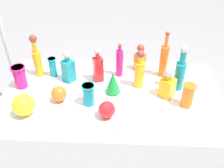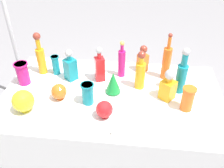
{
  "view_description": "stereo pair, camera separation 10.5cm",
  "coord_description": "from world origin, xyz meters",
  "px_view_note": "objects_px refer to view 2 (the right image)",
  "views": [
    {
      "loc": [
        0.07,
        -1.57,
        2.02
      ],
      "look_at": [
        0.0,
        0.0,
        0.86
      ],
      "focal_mm": 40.0,
      "sensor_mm": 36.0,
      "label": 1
    },
    {
      "loc": [
        0.18,
        -1.56,
        2.02
      ],
      "look_at": [
        0.0,
        0.0,
        0.86
      ],
      "focal_mm": 40.0,
      "sensor_mm": 36.0,
      "label": 2
    }
  ],
  "objects_px": {
    "square_decanter_1": "(100,67)",
    "round_bowl_1": "(104,109)",
    "slender_vase_3": "(188,98)",
    "fluted_vase_0": "(113,82)",
    "tall_bottle_2": "(182,74)",
    "square_decanter_3": "(143,60)",
    "slender_vase_1": "(56,64)",
    "tall_bottle_1": "(122,62)",
    "round_bowl_2": "(59,92)",
    "square_decanter_2": "(168,86)",
    "slender_vase_2": "(88,93)",
    "tall_bottle_0": "(166,62)",
    "tall_bottle_3": "(41,56)",
    "slender_vase_0": "(23,73)",
    "square_decanter_0": "(70,67)",
    "tall_bottle_4": "(140,72)",
    "canopy_pole": "(7,17)",
    "round_bowl_0": "(23,101)"
  },
  "relations": [
    {
      "from": "tall_bottle_0",
      "to": "tall_bottle_3",
      "type": "relative_size",
      "value": 1.08
    },
    {
      "from": "tall_bottle_2",
      "to": "slender_vase_2",
      "type": "relative_size",
      "value": 2.26
    },
    {
      "from": "square_decanter_2",
      "to": "slender_vase_0",
      "type": "bearing_deg",
      "value": 176.84
    },
    {
      "from": "slender_vase_1",
      "to": "square_decanter_2",
      "type": "bearing_deg",
      "value": -13.91
    },
    {
      "from": "tall_bottle_2",
      "to": "slender_vase_3",
      "type": "relative_size",
      "value": 2.05
    },
    {
      "from": "tall_bottle_1",
      "to": "square_decanter_1",
      "type": "height_order",
      "value": "tall_bottle_1"
    },
    {
      "from": "tall_bottle_0",
      "to": "round_bowl_0",
      "type": "xyz_separation_m",
      "value": [
        -1.05,
        -0.55,
        -0.07
      ]
    },
    {
      "from": "square_decanter_3",
      "to": "slender_vase_2",
      "type": "xyz_separation_m",
      "value": [
        -0.4,
        -0.5,
        -0.02
      ]
    },
    {
      "from": "tall_bottle_3",
      "to": "tall_bottle_4",
      "type": "distance_m",
      "value": 0.88
    },
    {
      "from": "square_decanter_3",
      "to": "tall_bottle_0",
      "type": "bearing_deg",
      "value": -24.1
    },
    {
      "from": "tall_bottle_2",
      "to": "round_bowl_1",
      "type": "relative_size",
      "value": 2.98
    },
    {
      "from": "fluted_vase_0",
      "to": "round_bowl_0",
      "type": "height_order",
      "value": "fluted_vase_0"
    },
    {
      "from": "square_decanter_3",
      "to": "square_decanter_0",
      "type": "bearing_deg",
      "value": -161.81
    },
    {
      "from": "tall_bottle_2",
      "to": "square_decanter_2",
      "type": "relative_size",
      "value": 1.49
    },
    {
      "from": "tall_bottle_2",
      "to": "square_decanter_1",
      "type": "distance_m",
      "value": 0.67
    },
    {
      "from": "square_decanter_1",
      "to": "slender_vase_0",
      "type": "xyz_separation_m",
      "value": [
        -0.63,
        -0.12,
        -0.03
      ]
    },
    {
      "from": "square_decanter_1",
      "to": "tall_bottle_1",
      "type": "bearing_deg",
      "value": 25.44
    },
    {
      "from": "round_bowl_2",
      "to": "square_decanter_3",
      "type": "bearing_deg",
      "value": 36.84
    },
    {
      "from": "tall_bottle_0",
      "to": "slender_vase_3",
      "type": "bearing_deg",
      "value": -71.23
    },
    {
      "from": "tall_bottle_0",
      "to": "square_decanter_2",
      "type": "relative_size",
      "value": 1.6
    },
    {
      "from": "slender_vase_3",
      "to": "fluted_vase_0",
      "type": "height_order",
      "value": "slender_vase_3"
    },
    {
      "from": "tall_bottle_2",
      "to": "slender_vase_1",
      "type": "xyz_separation_m",
      "value": [
        -1.06,
        0.14,
        -0.07
      ]
    },
    {
      "from": "tall_bottle_3",
      "to": "slender_vase_0",
      "type": "xyz_separation_m",
      "value": [
        -0.1,
        -0.18,
        -0.06
      ]
    },
    {
      "from": "round_bowl_2",
      "to": "tall_bottle_2",
      "type": "bearing_deg",
      "value": 12.36
    },
    {
      "from": "tall_bottle_4",
      "to": "canopy_pole",
      "type": "height_order",
      "value": "canopy_pole"
    },
    {
      "from": "round_bowl_1",
      "to": "round_bowl_2",
      "type": "height_order",
      "value": "round_bowl_1"
    },
    {
      "from": "tall_bottle_4",
      "to": "round_bowl_0",
      "type": "relative_size",
      "value": 1.97
    },
    {
      "from": "tall_bottle_3",
      "to": "slender_vase_0",
      "type": "height_order",
      "value": "tall_bottle_3"
    },
    {
      "from": "slender_vase_3",
      "to": "tall_bottle_1",
      "type": "bearing_deg",
      "value": 142.95
    },
    {
      "from": "square_decanter_3",
      "to": "slender_vase_3",
      "type": "height_order",
      "value": "square_decanter_3"
    },
    {
      "from": "round_bowl_2",
      "to": "tall_bottle_0",
      "type": "bearing_deg",
      "value": 24.98
    },
    {
      "from": "round_bowl_2",
      "to": "slender_vase_1",
      "type": "bearing_deg",
      "value": 110.13
    },
    {
      "from": "square_decanter_2",
      "to": "round_bowl_0",
      "type": "relative_size",
      "value": 1.54
    },
    {
      "from": "square_decanter_0",
      "to": "square_decanter_2",
      "type": "xyz_separation_m",
      "value": [
        0.81,
        -0.17,
        -0.0
      ]
    },
    {
      "from": "tall_bottle_4",
      "to": "fluted_vase_0",
      "type": "bearing_deg",
      "value": -155.48
    },
    {
      "from": "tall_bottle_0",
      "to": "tall_bottle_3",
      "type": "xyz_separation_m",
      "value": [
        -1.09,
        -0.04,
        0.01
      ]
    },
    {
      "from": "tall_bottle_1",
      "to": "square_decanter_0",
      "type": "distance_m",
      "value": 0.44
    },
    {
      "from": "tall_bottle_0",
      "to": "slender_vase_2",
      "type": "height_order",
      "value": "tall_bottle_0"
    },
    {
      "from": "square_decanter_1",
      "to": "round_bowl_1",
      "type": "height_order",
      "value": "square_decanter_1"
    },
    {
      "from": "tall_bottle_3",
      "to": "round_bowl_1",
      "type": "xyz_separation_m",
      "value": [
        0.63,
        -0.51,
        -0.1
      ]
    },
    {
      "from": "tall_bottle_1",
      "to": "square_decanter_1",
      "type": "bearing_deg",
      "value": -154.56
    },
    {
      "from": "tall_bottle_0",
      "to": "slender_vase_2",
      "type": "relative_size",
      "value": 2.42
    },
    {
      "from": "tall_bottle_2",
      "to": "round_bowl_2",
      "type": "xyz_separation_m",
      "value": [
        -0.94,
        -0.21,
        -0.09
      ]
    },
    {
      "from": "tall_bottle_0",
      "to": "round_bowl_1",
      "type": "bearing_deg",
      "value": -129.61
    },
    {
      "from": "tall_bottle_3",
      "to": "square_decanter_3",
      "type": "bearing_deg",
      "value": 8.34
    },
    {
      "from": "square_decanter_3",
      "to": "slender_vase_1",
      "type": "relative_size",
      "value": 1.44
    },
    {
      "from": "slender_vase_3",
      "to": "round_bowl_2",
      "type": "bearing_deg",
      "value": 179.3
    },
    {
      "from": "tall_bottle_0",
      "to": "slender_vase_2",
      "type": "bearing_deg",
      "value": -145.68
    },
    {
      "from": "tall_bottle_3",
      "to": "fluted_vase_0",
      "type": "xyz_separation_m",
      "value": [
        0.66,
        -0.22,
        -0.07
      ]
    },
    {
      "from": "square_decanter_0",
      "to": "slender_vase_0",
      "type": "distance_m",
      "value": 0.4
    }
  ]
}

